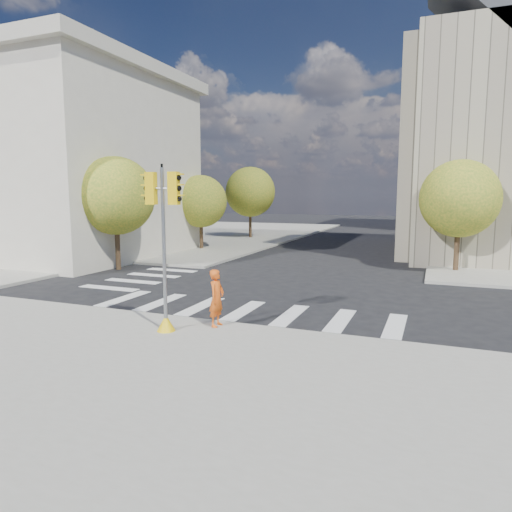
% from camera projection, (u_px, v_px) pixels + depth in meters
% --- Properties ---
extents(ground, '(160.00, 160.00, 0.00)m').
position_uv_depth(ground, '(265.00, 300.00, 18.71)').
color(ground, black).
rests_on(ground, ground).
extents(sidewalk_near, '(30.00, 14.00, 0.15)m').
position_uv_depth(sidewalk_near, '(61.00, 420.00, 8.56)').
color(sidewalk_near, gray).
rests_on(sidewalk_near, ground).
extents(sidewalk_far_left, '(28.00, 40.00, 0.15)m').
position_uv_depth(sidewalk_far_left, '(177.00, 233.00, 49.95)').
color(sidewalk_far_left, gray).
rests_on(sidewalk_far_left, ground).
extents(classical_building, '(19.00, 15.00, 12.70)m').
position_uv_depth(classical_building, '(42.00, 164.00, 32.52)').
color(classical_building, beige).
rests_on(classical_building, ground).
extents(tree_lw_near, '(4.40, 4.40, 6.41)m').
position_uv_depth(tree_lw_near, '(116.00, 196.00, 25.66)').
color(tree_lw_near, '#382616').
rests_on(tree_lw_near, ground).
extents(tree_lw_mid, '(4.00, 4.00, 5.77)m').
position_uv_depth(tree_lw_mid, '(201.00, 201.00, 34.94)').
color(tree_lw_mid, '#382616').
rests_on(tree_lw_mid, ground).
extents(tree_lw_far, '(4.80, 4.80, 6.95)m').
position_uv_depth(tree_lw_far, '(250.00, 192.00, 44.05)').
color(tree_lw_far, '#382616').
rests_on(tree_lw_far, ground).
extents(tree_re_near, '(4.20, 4.20, 6.16)m').
position_uv_depth(tree_re_near, '(460.00, 199.00, 24.65)').
color(tree_re_near, '#382616').
rests_on(tree_re_near, ground).
extents(tree_re_mid, '(4.60, 4.60, 6.66)m').
position_uv_depth(tree_re_mid, '(453.00, 194.00, 35.67)').
color(tree_re_mid, '#382616').
rests_on(tree_re_mid, ground).
extents(tree_re_far, '(4.00, 4.00, 5.88)m').
position_uv_depth(tree_re_far, '(449.00, 199.00, 46.79)').
color(tree_re_far, '#382616').
rests_on(tree_re_far, ground).
extents(lamp_near, '(0.35, 0.18, 8.11)m').
position_uv_depth(lamp_near, '(466.00, 190.00, 28.08)').
color(lamp_near, black).
rests_on(lamp_near, sidewalk_far_right).
extents(lamp_far, '(0.35, 0.18, 8.11)m').
position_uv_depth(lamp_far, '(457.00, 191.00, 40.98)').
color(lamp_far, black).
rests_on(lamp_far, sidewalk_far_right).
extents(traffic_signal, '(1.07, 0.56, 5.01)m').
position_uv_depth(traffic_signal, '(164.00, 261.00, 13.62)').
color(traffic_signal, '#E2B60B').
rests_on(traffic_signal, sidewalk_near).
extents(photographer, '(0.45, 0.67, 1.81)m').
position_uv_depth(photographer, '(217.00, 298.00, 14.30)').
color(photographer, '#D55214').
rests_on(photographer, sidewalk_near).
extents(planter_wall, '(5.62, 2.86, 0.50)m').
position_uv_depth(planter_wall, '(62.00, 260.00, 27.39)').
color(planter_wall, silver).
rests_on(planter_wall, sidewalk_left_near).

